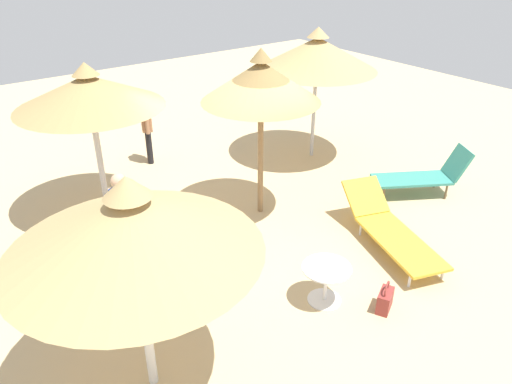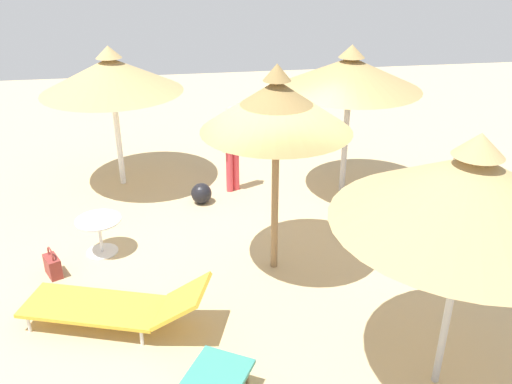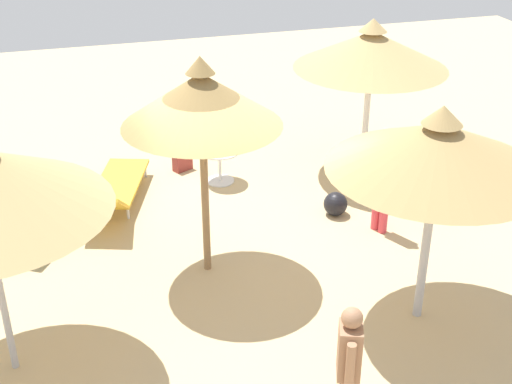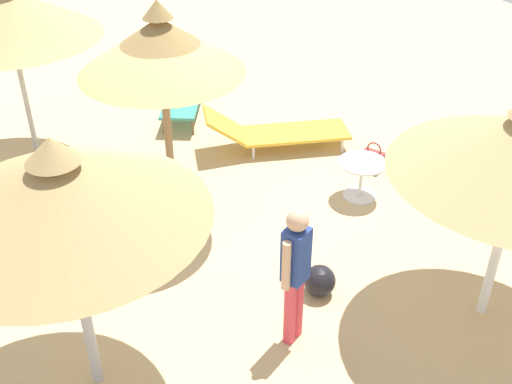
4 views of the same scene
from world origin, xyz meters
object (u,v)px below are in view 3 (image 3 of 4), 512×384
object	(u,v)px
parasol_umbrella_far_right	(371,50)
lounge_chair_far_left	(114,188)
side_table_round	(220,160)
parasol_umbrella_edge	(201,100)
person_standing_near_right	(348,365)
handbag	(182,161)
parasol_umbrella_front	(439,147)
person_standing_near_left	(384,174)
beach_ball	(335,204)

from	to	relation	value
parasol_umbrella_far_right	lounge_chair_far_left	xyz separation A→B (m)	(0.23, -4.44, -1.85)
side_table_round	parasol_umbrella_edge	bearing A→B (deg)	-17.24
person_standing_near_right	side_table_round	bearing A→B (deg)	178.77
side_table_round	person_standing_near_right	bearing A→B (deg)	-1.23
handbag	side_table_round	xyz separation A→B (m)	(0.63, 0.54, 0.24)
parasol_umbrella_edge	parasol_umbrella_front	distance (m)	2.90
person_standing_near_left	person_standing_near_right	bearing A→B (deg)	-29.90
handbag	person_standing_near_right	bearing A→B (deg)	3.65
person_standing_near_left	side_table_round	bearing A→B (deg)	-139.85
parasol_umbrella_front	handbag	world-z (taller)	parasol_umbrella_front
parasol_umbrella_front	beach_ball	world-z (taller)	parasol_umbrella_front
parasol_umbrella_far_right	beach_ball	distance (m)	2.72
parasol_umbrella_edge	side_table_round	xyz separation A→B (m)	(-2.58, 0.80, -2.07)
lounge_chair_far_left	side_table_round	size ratio (longest dim) A/B	3.54
parasol_umbrella_far_right	lounge_chair_far_left	size ratio (longest dim) A/B	1.10
person_standing_near_left	person_standing_near_right	distance (m)	4.13
parasol_umbrella_edge	parasol_umbrella_far_right	xyz separation A→B (m)	(-2.42, 3.40, -0.30)
side_table_round	beach_ball	size ratio (longest dim) A/B	1.83
parasol_umbrella_edge	person_standing_near_left	distance (m)	3.14
parasol_umbrella_edge	parasol_umbrella_front	world-z (taller)	parasol_umbrella_edge
person_standing_near_right	beach_ball	xyz separation A→B (m)	(-4.21, 1.60, -0.68)
person_standing_near_right	beach_ball	world-z (taller)	person_standing_near_right
lounge_chair_far_left	person_standing_near_left	bearing A→B (deg)	63.33
lounge_chair_far_left	person_standing_near_left	world-z (taller)	person_standing_near_left
handbag	side_table_round	distance (m)	0.87
handbag	side_table_round	world-z (taller)	side_table_round
parasol_umbrella_far_right	side_table_round	world-z (taller)	parasol_umbrella_far_right
parasol_umbrella_far_right	handbag	bearing A→B (deg)	-104.21
handbag	beach_ball	size ratio (longest dim) A/B	1.25
parasol_umbrella_front	side_table_round	world-z (taller)	parasol_umbrella_front
handbag	side_table_round	size ratio (longest dim) A/B	0.68
person_standing_near_left	person_standing_near_right	world-z (taller)	person_standing_near_left
parasol_umbrella_far_right	parasol_umbrella_front	bearing A→B (deg)	-14.75
parasol_umbrella_front	person_standing_near_left	world-z (taller)	parasol_umbrella_front
person_standing_near_left	handbag	size ratio (longest dim) A/B	3.56
lounge_chair_far_left	beach_ball	xyz separation A→B (m)	(1.26, 3.31, -0.13)
person_standing_near_right	person_standing_near_left	bearing A→B (deg)	150.10
parasol_umbrella_front	handbag	xyz separation A→B (m)	(-4.97, -2.04, -2.13)
parasol_umbrella_edge	person_standing_near_left	world-z (taller)	parasol_umbrella_edge
parasol_umbrella_edge	lounge_chair_far_left	bearing A→B (deg)	-154.55
parasol_umbrella_front	side_table_round	xyz separation A→B (m)	(-4.34, -1.50, -1.90)
parasol_umbrella_edge	beach_ball	bearing A→B (deg)	112.19
parasol_umbrella_front	parasol_umbrella_edge	bearing A→B (deg)	-127.34
parasol_umbrella_edge	handbag	size ratio (longest dim) A/B	6.40
handbag	person_standing_near_left	bearing A→B (deg)	40.22
parasol_umbrella_front	person_standing_near_right	size ratio (longest dim) A/B	1.82
beach_ball	parasol_umbrella_far_right	bearing A→B (deg)	142.83
parasol_umbrella_edge	handbag	distance (m)	3.96
parasol_umbrella_edge	side_table_round	distance (m)	3.40
handbag	beach_ball	distance (m)	3.05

